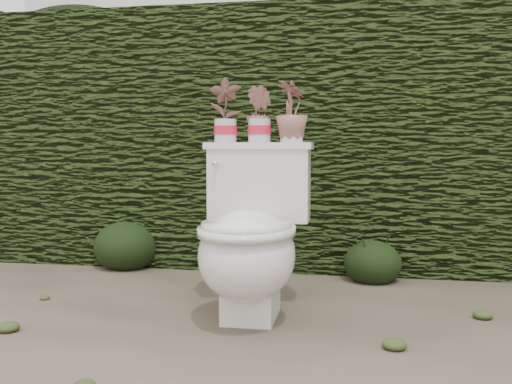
% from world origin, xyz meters
% --- Properties ---
extents(ground, '(60.00, 60.00, 0.00)m').
position_xyz_m(ground, '(0.00, 0.00, 0.00)').
color(ground, '#73614F').
rests_on(ground, ground).
extents(hedge, '(8.00, 1.00, 1.60)m').
position_xyz_m(hedge, '(0.00, 1.60, 0.80)').
color(hedge, '#2D3E14').
rests_on(hedge, ground).
extents(house_wall, '(8.00, 3.50, 4.00)m').
position_xyz_m(house_wall, '(0.60, 6.00, 2.00)').
color(house_wall, silver).
rests_on(house_wall, ground).
extents(toilet, '(0.50, 0.68, 0.78)m').
position_xyz_m(toilet, '(0.17, 0.18, 0.36)').
color(toilet, silver).
rests_on(toilet, ground).
extents(potted_plant_left, '(0.17, 0.14, 0.28)m').
position_xyz_m(potted_plant_left, '(0.01, 0.42, 0.92)').
color(potted_plant_left, '#2D6920').
rests_on(potted_plant_left, toilet).
extents(potted_plant_center, '(0.17, 0.17, 0.25)m').
position_xyz_m(potted_plant_center, '(0.17, 0.42, 0.90)').
color(potted_plant_center, '#2D6920').
rests_on(potted_plant_center, toilet).
extents(potted_plant_right, '(0.21, 0.21, 0.27)m').
position_xyz_m(potted_plant_right, '(0.32, 0.43, 0.91)').
color(potted_plant_right, '#2D6920').
rests_on(potted_plant_right, toilet).
extents(liriope_clump_1, '(0.40, 0.40, 0.32)m').
position_xyz_m(liriope_clump_1, '(-0.80, 1.11, 0.16)').
color(liriope_clump_1, black).
rests_on(liriope_clump_1, ground).
extents(liriope_clump_2, '(0.32, 0.32, 0.26)m').
position_xyz_m(liriope_clump_2, '(0.72, 1.02, 0.13)').
color(liriope_clump_2, black).
rests_on(liriope_clump_2, ground).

